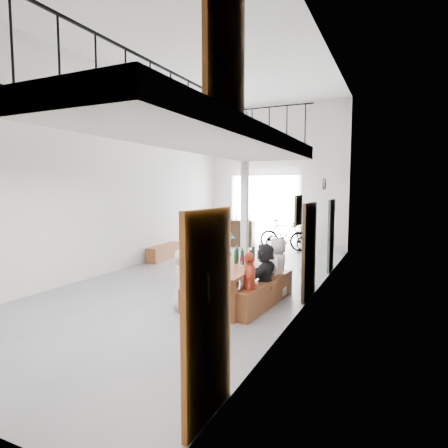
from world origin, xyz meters
The scene contains 24 objects.
floor centered at (0.00, 0.00, 0.00)m, with size 12.00×12.00×0.00m, color slate.
room_walls centered at (0.00, 0.00, 3.55)m, with size 12.00×12.00×12.00m.
gateway_portal centered at (-0.40, 5.94, 1.40)m, with size 2.80×0.08×2.80m, color white.
right_wall_decor centered at (2.70, -1.87, 1.74)m, with size 0.07×8.28×5.07m.
balcony centered at (1.98, -3.13, 2.96)m, with size 1.52×5.62×4.00m.
tasting_table centered at (1.46, -1.33, 0.71)m, with size 1.01×2.44×0.79m.
bench_inner centered at (0.85, -1.38, 0.23)m, with size 0.32×1.97×0.45m, color brown.
bench_wall centered at (2.08, -1.25, 0.26)m, with size 0.29×2.25×0.52m, color brown.
tableware centered at (1.53, -1.23, 0.94)m, with size 0.37×1.62×0.35m.
side_bench centered at (-2.50, 1.98, 0.24)m, with size 0.37×1.67×0.47m, color brown.
oak_barrel centered at (-2.31, 5.01, 0.46)m, with size 0.63×0.63×0.93m.
serving_counter centered at (-1.75, 5.65, 0.51)m, with size 1.95×0.54×1.03m, color #3E2717.
counter_bottles centered at (-1.75, 5.64, 1.17)m, with size 1.70×0.17×0.28m.
guest_left_a centered at (0.72, -2.12, 0.58)m, with size 0.57×0.37×1.16m, color beige.
guest_left_b centered at (0.73, -1.50, 0.54)m, with size 0.39×0.26×1.07m, color teal.
guest_left_c centered at (0.75, -1.00, 0.60)m, with size 0.58×0.45×1.19m, color beige.
guest_left_d centered at (0.76, -0.34, 0.67)m, with size 0.87×0.50×1.34m, color teal.
guest_right_a centered at (2.00, -1.95, 0.58)m, with size 0.68×0.28×1.17m, color #BB3720.
guest_right_b centered at (2.07, -1.30, 0.62)m, with size 1.16×0.37×1.25m, color black.
guest_right_c centered at (2.10, -0.56, 0.64)m, with size 0.62×0.40×1.27m, color beige.
host_standing centered at (1.70, -3.12, 0.93)m, with size 0.68×0.44×1.86m, color brown.
potted_plant centered at (2.45, 0.74, 0.20)m, with size 0.36×0.31×0.40m, color #1C4B18.
bicycle_near centered at (0.75, 5.29, 0.44)m, with size 0.59×1.69×0.89m, color black.
bicycle_far centered at (0.57, 5.29, 0.57)m, with size 0.54×1.91×1.14m, color black.
Camera 1 is at (4.35, -8.07, 2.29)m, focal length 30.00 mm.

